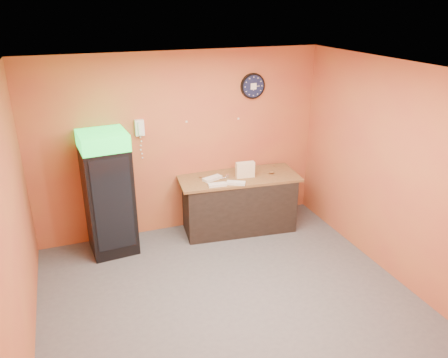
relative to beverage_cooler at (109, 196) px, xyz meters
name	(u,v)px	position (x,y,z in m)	size (l,w,h in m)	color
floor	(227,296)	(1.19, -1.61, -0.88)	(4.50, 4.50, 0.00)	#47474C
back_wall	(181,144)	(1.19, 0.39, 0.52)	(4.50, 0.02, 2.80)	#BB6934
left_wall	(12,228)	(-1.06, -1.61, 0.52)	(0.02, 4.00, 2.80)	#BB6934
right_wall	(388,170)	(3.44, -1.61, 0.52)	(0.02, 4.00, 2.80)	#BB6934
ceiling	(228,70)	(1.19, -1.61, 1.92)	(4.50, 4.00, 0.02)	white
beverage_cooler	(109,196)	(0.00, 0.00, 0.00)	(0.68, 0.69, 1.81)	black
prep_counter	(238,203)	(1.99, 0.01, -0.45)	(1.72, 0.76, 0.86)	black
wall_clock	(253,86)	(2.36, 0.36, 1.34)	(0.40, 0.06, 0.40)	black
wall_phone	(140,128)	(0.56, 0.34, 0.85)	(0.13, 0.11, 0.24)	white
butcher_paper	(239,177)	(1.99, 0.01, 0.00)	(1.88, 0.78, 0.04)	brown
sub_roll_stack	(245,170)	(2.08, -0.06, 0.14)	(0.30, 0.13, 0.24)	#F5E8BE
wrapped_sandwich_left	(217,185)	(1.55, -0.24, 0.04)	(0.27, 0.11, 0.04)	silver
wrapped_sandwich_mid	(236,183)	(1.84, -0.27, 0.04)	(0.28, 0.11, 0.04)	silver
wrapped_sandwich_right	(212,178)	(1.56, 0.02, 0.04)	(0.30, 0.12, 0.04)	silver
kitchen_tool	(227,176)	(1.80, 0.00, 0.04)	(0.05, 0.05, 0.05)	silver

